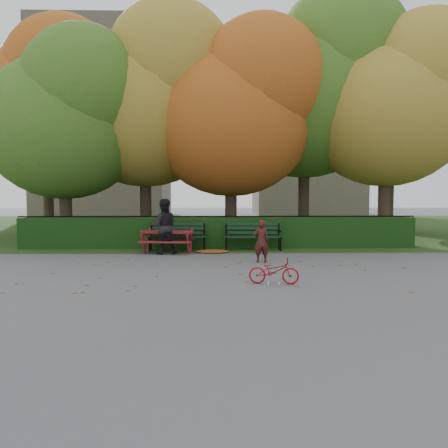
{
  "coord_description": "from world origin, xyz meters",
  "views": [
    {
      "loc": [
        -0.15,
        -10.11,
        1.81
      ],
      "look_at": [
        0.13,
        1.42,
        1.0
      ],
      "focal_mm": 35.0,
      "sensor_mm": 36.0,
      "label": 1
    }
  ],
  "objects_px": {
    "adult": "(164,226)",
    "bench_right": "(253,234)",
    "tree_a": "(70,116)",
    "bicycle": "(274,271)",
    "tree_f": "(52,104)",
    "tree_e": "(398,103)",
    "tree_d": "(316,87)",
    "picnic_table": "(168,236)",
    "tree_c": "(240,110)",
    "tree_b": "(153,98)",
    "bench_left": "(177,234)",
    "child": "(261,241)",
    "tree_g": "(400,115)"
  },
  "relations": [
    {
      "from": "tree_c",
      "to": "child",
      "type": "distance_m",
      "value": 6.37
    },
    {
      "from": "tree_f",
      "to": "bench_left",
      "type": "xyz_separation_m",
      "value": [
        5.83,
        -5.54,
        -5.17
      ]
    },
    {
      "from": "tree_g",
      "to": "bench_right",
      "type": "relative_size",
      "value": 4.75
    },
    {
      "from": "tree_b",
      "to": "child",
      "type": "bearing_deg",
      "value": -57.26
    },
    {
      "from": "tree_b",
      "to": "tree_c",
      "type": "relative_size",
      "value": 1.1
    },
    {
      "from": "tree_a",
      "to": "tree_d",
      "type": "distance_m",
      "value": 9.33
    },
    {
      "from": "bicycle",
      "to": "tree_f",
      "type": "bearing_deg",
      "value": 45.46
    },
    {
      "from": "tree_b",
      "to": "adult",
      "type": "bearing_deg",
      "value": -78.25
    },
    {
      "from": "tree_d",
      "to": "child",
      "type": "distance_m",
      "value": 8.55
    },
    {
      "from": "tree_d",
      "to": "bench_right",
      "type": "bearing_deg",
      "value": -128.23
    },
    {
      "from": "tree_g",
      "to": "picnic_table",
      "type": "relative_size",
      "value": 5.22
    },
    {
      "from": "tree_e",
      "to": "bicycle",
      "type": "relative_size",
      "value": 8.17
    },
    {
      "from": "tree_f",
      "to": "bench_right",
      "type": "height_order",
      "value": "tree_f"
    },
    {
      "from": "tree_d",
      "to": "tree_f",
      "type": "bearing_deg",
      "value": 169.67
    },
    {
      "from": "tree_f",
      "to": "bench_right",
      "type": "relative_size",
      "value": 5.1
    },
    {
      "from": "tree_a",
      "to": "bench_right",
      "type": "distance_m",
      "value": 7.69
    },
    {
      "from": "tree_c",
      "to": "tree_e",
      "type": "xyz_separation_m",
      "value": [
        5.69,
        -0.19,
        0.26
      ]
    },
    {
      "from": "tree_d",
      "to": "bench_right",
      "type": "distance_m",
      "value": 7.07
    },
    {
      "from": "child",
      "to": "tree_a",
      "type": "bearing_deg",
      "value": -37.67
    },
    {
      "from": "tree_b",
      "to": "bicycle",
      "type": "relative_size",
      "value": 8.8
    },
    {
      "from": "tree_a",
      "to": "tree_d",
      "type": "xyz_separation_m",
      "value": [
        9.07,
        1.65,
        1.46
      ]
    },
    {
      "from": "tree_f",
      "to": "picnic_table",
      "type": "height_order",
      "value": "tree_f"
    },
    {
      "from": "picnic_table",
      "to": "tree_d",
      "type": "bearing_deg",
      "value": 40.92
    },
    {
      "from": "bench_left",
      "to": "adult",
      "type": "bearing_deg",
      "value": -113.2
    },
    {
      "from": "tree_f",
      "to": "child",
      "type": "relative_size",
      "value": 8.25
    },
    {
      "from": "tree_b",
      "to": "bench_left",
      "type": "distance_m",
      "value": 5.87
    },
    {
      "from": "tree_b",
      "to": "adult",
      "type": "relative_size",
      "value": 5.32
    },
    {
      "from": "adult",
      "to": "bench_right",
      "type": "bearing_deg",
      "value": -170.25
    },
    {
      "from": "tree_e",
      "to": "adult",
      "type": "xyz_separation_m",
      "value": [
        -8.17,
        -2.87,
        -4.26
      ]
    },
    {
      "from": "tree_a",
      "to": "tree_f",
      "type": "xyz_separation_m",
      "value": [
        -1.94,
        3.66,
        1.17
      ]
    },
    {
      "from": "tree_f",
      "to": "bicycle",
      "type": "xyz_separation_m",
      "value": [
        8.18,
        -10.75,
        -5.43
      ]
    },
    {
      "from": "picnic_table",
      "to": "tree_g",
      "type": "bearing_deg",
      "value": 37.92
    },
    {
      "from": "tree_a",
      "to": "bicycle",
      "type": "distance_m",
      "value": 10.36
    },
    {
      "from": "tree_f",
      "to": "bicycle",
      "type": "bearing_deg",
      "value": -52.73
    },
    {
      "from": "picnic_table",
      "to": "adult",
      "type": "height_order",
      "value": "adult"
    },
    {
      "from": "bench_left",
      "to": "picnic_table",
      "type": "relative_size",
      "value": 1.1
    },
    {
      "from": "tree_d",
      "to": "adult",
      "type": "bearing_deg",
      "value": -141.91
    },
    {
      "from": "tree_g",
      "to": "bench_right",
      "type": "height_order",
      "value": "tree_g"
    },
    {
      "from": "tree_e",
      "to": "tree_g",
      "type": "distance_m",
      "value": 4.39
    },
    {
      "from": "tree_f",
      "to": "picnic_table",
      "type": "relative_size",
      "value": 5.61
    },
    {
      "from": "tree_g",
      "to": "tree_a",
      "type": "bearing_deg",
      "value": -162.81
    },
    {
      "from": "bicycle",
      "to": "child",
      "type": "bearing_deg",
      "value": 7.18
    },
    {
      "from": "tree_a",
      "to": "adult",
      "type": "xyz_separation_m",
      "value": [
        3.54,
        -2.68,
        -3.69
      ]
    },
    {
      "from": "tree_d",
      "to": "tree_b",
      "type": "bearing_deg",
      "value": -175.62
    },
    {
      "from": "child",
      "to": "adult",
      "type": "bearing_deg",
      "value": -34.3
    },
    {
      "from": "bench_left",
      "to": "bicycle",
      "type": "distance_m",
      "value": 5.73
    },
    {
      "from": "child",
      "to": "picnic_table",
      "type": "bearing_deg",
      "value": -39.57
    },
    {
      "from": "tree_e",
      "to": "tree_f",
      "type": "distance_m",
      "value": 14.1
    },
    {
      "from": "tree_b",
      "to": "child",
      "type": "distance_m",
      "value": 8.15
    },
    {
      "from": "tree_c",
      "to": "child",
      "type": "relative_size",
      "value": 7.18
    }
  ]
}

